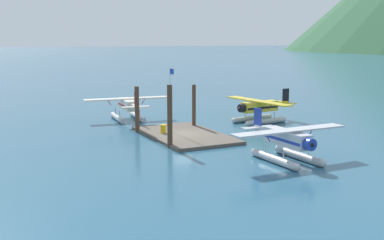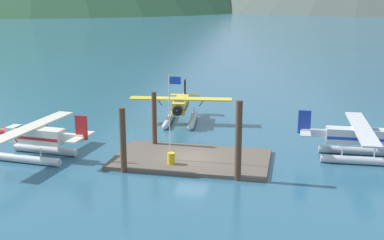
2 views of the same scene
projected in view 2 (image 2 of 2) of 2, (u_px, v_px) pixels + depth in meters
The scene contains 10 objects.
ground_plane at pixel (192, 161), 38.63m from camera, with size 1200.00×1200.00×0.00m, color #285670.
dock_platform at pixel (192, 159), 38.59m from camera, with size 12.24×7.09×0.30m, color brown.
piling_near_left at pixel (123, 140), 35.56m from camera, with size 0.46×0.46×4.89m, color #4C3323.
piling_near_right at pixel (238, 141), 33.86m from camera, with size 0.47×0.47×5.78m, color #4C3323.
piling_far_left at pixel (154, 120), 41.63m from camera, with size 0.42×0.42×4.86m, color #4C3323.
flagpole at pixel (171, 108), 36.94m from camera, with size 0.95×0.10×6.73m.
fuel_drum at pixel (171, 158), 36.91m from camera, with size 0.62×0.62×0.88m.
seaplane_yellow_bow_left at pixel (181, 108), 49.84m from camera, with size 10.49×7.95×3.84m.
seaplane_silver_stbd_fwd at pixel (357, 140), 38.62m from camera, with size 7.98×10.43×3.84m.
seaplane_cream_port_aft at pixel (36, 139), 38.85m from camera, with size 7.97×10.48×3.84m.
Camera 2 is at (7.62, -35.84, 12.63)m, focal length 45.45 mm.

